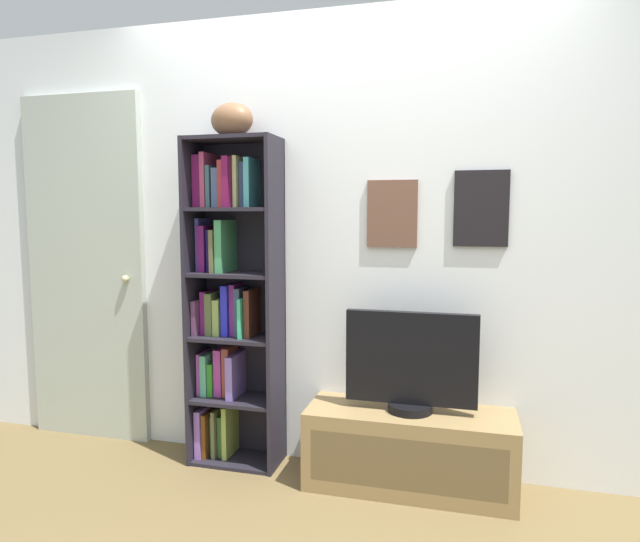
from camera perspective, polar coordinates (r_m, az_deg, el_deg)
The scene contains 6 objects.
back_wall at distance 2.97m, azimuth 2.25°, elevation 2.89°, with size 4.80×0.08×2.43m.
bookshelf at distance 3.07m, azimuth -9.36°, elevation -3.11°, with size 0.49×0.27×1.78m.
football at distance 3.02m, azimuth -9.10°, elevation 15.17°, with size 0.25×0.18×0.18m, color brown.
tv_stand at distance 2.94m, azimuth 9.22°, elevation -17.76°, with size 1.03×0.37×0.40m.
television at distance 2.79m, azimuth 9.37°, elevation -9.41°, with size 0.65×0.22×0.50m.
door at distance 3.62m, azimuth -23.03°, elevation 0.09°, with size 0.78×0.09×2.07m.
Camera 1 is at (0.65, -1.77, 1.38)m, focal length 30.94 mm.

